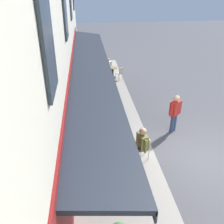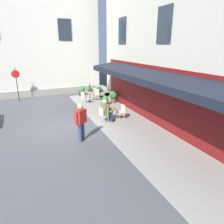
# 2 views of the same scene
# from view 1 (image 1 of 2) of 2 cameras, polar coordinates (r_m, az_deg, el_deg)

# --- Properties ---
(ground_plane) EXTENTS (70.00, 70.00, 0.00)m
(ground_plane) POSITION_cam_1_polar(r_m,az_deg,el_deg) (10.37, 20.35, -9.86)
(ground_plane) COLOR #4C4C51
(sidewalk_cafe_terrace) EXTENTS (20.50, 3.20, 0.01)m
(sidewalk_cafe_terrace) POSITION_cam_1_polar(r_m,az_deg,el_deg) (12.09, -0.88, -1.94)
(sidewalk_cafe_terrace) COLOR gray
(sidewalk_cafe_terrace) RESTS_ON ground_plane
(cafe_table_mid_terrace) EXTENTS (0.60, 0.60, 0.75)m
(cafe_table_mid_terrace) POSITION_cam_1_polar(r_m,az_deg,el_deg) (17.37, 0.28, 9.57)
(cafe_table_mid_terrace) COLOR black
(cafe_table_mid_terrace) RESTS_ON ground_plane
(cafe_chair_cream_by_window) EXTENTS (0.56, 0.56, 0.91)m
(cafe_chair_cream_by_window) POSITION_cam_1_polar(r_m,az_deg,el_deg) (16.95, 1.86, 9.27)
(cafe_chair_cream_by_window) COLOR beige
(cafe_chair_cream_by_window) RESTS_ON ground_plane
(cafe_chair_cream_kerbside) EXTENTS (0.56, 0.56, 0.91)m
(cafe_chair_cream_kerbside) POSITION_cam_1_polar(r_m,az_deg,el_deg) (17.76, -1.24, 10.19)
(cafe_chair_cream_kerbside) COLOR beige
(cafe_chair_cream_kerbside) RESTS_ON ground_plane
(cafe_table_streetside) EXTENTS (0.60, 0.60, 0.75)m
(cafe_table_streetside) POSITION_cam_1_polar(r_m,az_deg,el_deg) (9.30, 4.20, -8.91)
(cafe_table_streetside) COLOR black
(cafe_table_streetside) RESTS_ON ground_plane
(cafe_chair_cream_near_door) EXTENTS (0.47, 0.47, 0.91)m
(cafe_chair_cream_near_door) POSITION_cam_1_polar(r_m,az_deg,el_deg) (9.48, 7.80, -7.88)
(cafe_chair_cream_near_door) COLOR beige
(cafe_chair_cream_near_door) RESTS_ON ground_plane
(cafe_chair_cream_facing_street) EXTENTS (0.42, 0.42, 0.91)m
(cafe_chair_cream_facing_street) POSITION_cam_1_polar(r_m,az_deg,el_deg) (9.16, 0.31, -9.04)
(cafe_chair_cream_facing_street) COLOR beige
(cafe_chair_cream_facing_street) RESTS_ON ground_plane
(seated_patron_in_olive) EXTENTS (0.71, 0.64, 1.37)m
(seated_patron_in_olive) POSITION_cam_1_polar(r_m,az_deg,el_deg) (9.30, 6.65, -7.26)
(seated_patron_in_olive) COLOR navy
(seated_patron_in_olive) RESTS_ON ground_plane
(seated_companion_in_white) EXTENTS (0.66, 0.64, 1.33)m
(seated_companion_in_white) POSITION_cam_1_polar(r_m,az_deg,el_deg) (17.57, -0.73, 10.54)
(seated_companion_in_white) COLOR navy
(seated_companion_in_white) RESTS_ON ground_plane
(walking_pedestrian_in_red) EXTENTS (0.55, 0.60, 1.79)m
(walking_pedestrian_in_red) POSITION_cam_1_polar(r_m,az_deg,el_deg) (11.10, 14.56, 0.24)
(walking_pedestrian_in_red) COLOR navy
(walking_pedestrian_in_red) RESTS_ON ground_plane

